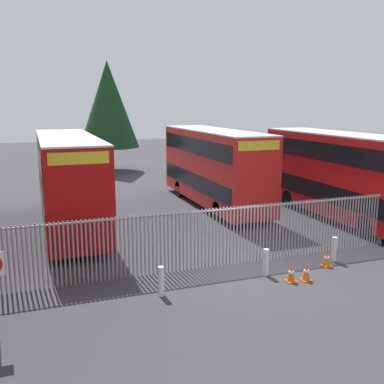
{
  "coord_description": "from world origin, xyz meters",
  "views": [
    {
      "loc": [
        -6.61,
        -14.29,
        5.92
      ],
      "look_at": [
        0.0,
        4.0,
        2.0
      ],
      "focal_mm": 41.45,
      "sensor_mm": 36.0,
      "label": 1
    }
  ],
  "objects": [
    {
      "name": "bollard_near_left",
      "position": [
        -3.11,
        -1.77,
        0.47
      ],
      "size": [
        0.2,
        0.2,
        0.95
      ],
      "primitive_type": "cylinder",
      "color": "silver",
      "rests_on": "ground"
    },
    {
      "name": "double_decker_bus_near_gate",
      "position": [
        8.14,
        4.14,
        2.42
      ],
      "size": [
        2.54,
        10.81,
        4.42
      ],
      "color": "red",
      "rests_on": "ground"
    },
    {
      "name": "double_decker_bus_behind_fence_right",
      "position": [
        3.2,
        9.16,
        2.42
      ],
      "size": [
        2.54,
        10.81,
        4.42
      ],
      "color": "red",
      "rests_on": "ground"
    },
    {
      "name": "ground_plane",
      "position": [
        0.0,
        8.0,
        0.0
      ],
      "size": [
        100.0,
        100.0,
        0.0
      ],
      "primitive_type": "plane",
      "color": "#3D3D42"
    },
    {
      "name": "traffic_cone_mid_forecourt",
      "position": [
        3.31,
        -1.42,
        0.29
      ],
      "size": [
        0.34,
        0.34,
        0.59
      ],
      "color": "orange",
      "rests_on": "ground"
    },
    {
      "name": "traffic_cone_by_gate",
      "position": [
        1.3,
        -2.22,
        0.29
      ],
      "size": [
        0.34,
        0.34,
        0.59
      ],
      "color": "orange",
      "rests_on": "ground"
    },
    {
      "name": "bollard_near_right",
      "position": [
        3.91,
        -1.05,
        0.47
      ],
      "size": [
        0.2,
        0.2,
        0.95
      ],
      "primitive_type": "cylinder",
      "color": "silver",
      "rests_on": "ground"
    },
    {
      "name": "traffic_cone_near_kerb",
      "position": [
        1.84,
        -2.3,
        0.29
      ],
      "size": [
        0.34,
        0.34,
        0.59
      ],
      "color": "orange",
      "rests_on": "ground"
    },
    {
      "name": "tree_tall_back",
      "position": [
        -0.21,
        24.62,
        5.78
      ],
      "size": [
        5.14,
        5.14,
        9.46
      ],
      "color": "#4C3823",
      "rests_on": "ground"
    },
    {
      "name": "bollard_center_front",
      "position": [
        0.79,
        -1.4,
        0.47
      ],
      "size": [
        0.2,
        0.2,
        0.95
      ],
      "primitive_type": "cylinder",
      "color": "silver",
      "rests_on": "ground"
    },
    {
      "name": "palisade_fence",
      "position": [
        -0.58,
        0.0,
        1.18
      ],
      "size": [
        15.46,
        0.14,
        2.35
      ],
      "color": "gray",
      "rests_on": "ground"
    },
    {
      "name": "double_decker_bus_behind_fence_left",
      "position": [
        -5.08,
        7.1,
        2.42
      ],
      "size": [
        2.54,
        10.81,
        4.42
      ],
      "color": "#B70C0C",
      "rests_on": "ground"
    }
  ]
}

